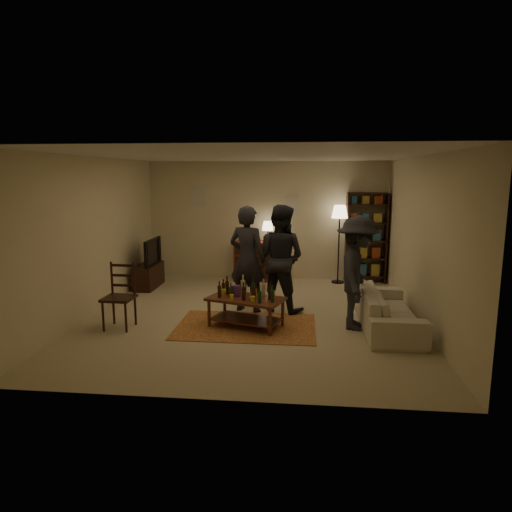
# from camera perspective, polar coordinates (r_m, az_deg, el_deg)

# --- Properties ---
(floor) EXTENTS (6.00, 6.00, 0.00)m
(floor) POSITION_cam_1_polar(r_m,az_deg,el_deg) (7.91, -0.49, -7.49)
(floor) COLOR #C6B793
(floor) RESTS_ON ground
(room_shell) EXTENTS (6.00, 6.00, 6.00)m
(room_shell) POSITION_cam_1_polar(r_m,az_deg,el_deg) (10.60, -2.21, 6.97)
(room_shell) COLOR beige
(room_shell) RESTS_ON ground
(rug) EXTENTS (2.20, 1.50, 0.01)m
(rug) POSITION_cam_1_polar(r_m,az_deg,el_deg) (7.37, -1.26, -8.78)
(rug) COLOR maroon
(rug) RESTS_ON ground
(coffee_table) EXTENTS (1.31, 0.98, 0.82)m
(coffee_table) POSITION_cam_1_polar(r_m,az_deg,el_deg) (7.25, -1.28, -5.66)
(coffee_table) COLOR #5E2D1A
(coffee_table) RESTS_ON ground
(dining_chair) EXTENTS (0.47, 0.47, 1.05)m
(dining_chair) POSITION_cam_1_polar(r_m,az_deg,el_deg) (7.53, -16.61, -4.45)
(dining_chair) COLOR black
(dining_chair) RESTS_ON ground
(tv_stand) EXTENTS (0.40, 1.00, 1.06)m
(tv_stand) POSITION_cam_1_polar(r_m,az_deg,el_deg) (10.06, -13.30, -1.68)
(tv_stand) COLOR black
(tv_stand) RESTS_ON ground
(dresser) EXTENTS (1.00, 0.50, 1.36)m
(dresser) POSITION_cam_1_polar(r_m,az_deg,el_deg) (10.44, 0.12, -0.47)
(dresser) COLOR maroon
(dresser) RESTS_ON ground
(bookshelf) EXTENTS (0.90, 0.34, 2.02)m
(bookshelf) POSITION_cam_1_polar(r_m,az_deg,el_deg) (10.46, 13.58, 2.36)
(bookshelf) COLOR black
(bookshelf) RESTS_ON ground
(floor_lamp) EXTENTS (0.36, 0.36, 1.74)m
(floor_lamp) POSITION_cam_1_polar(r_m,az_deg,el_deg) (10.22, 10.41, 4.80)
(floor_lamp) COLOR black
(floor_lamp) RESTS_ON ground
(sofa) EXTENTS (0.81, 2.08, 0.61)m
(sofa) POSITION_cam_1_polar(r_m,az_deg,el_deg) (7.52, 16.16, -6.43)
(sofa) COLOR beige
(sofa) RESTS_ON ground
(person_left) EXTENTS (0.80, 0.66, 1.88)m
(person_left) POSITION_cam_1_polar(r_m,az_deg,el_deg) (7.97, -1.07, -0.39)
(person_left) COLOR #232229
(person_left) RESTS_ON ground
(person_right) EXTENTS (1.13, 1.02, 1.89)m
(person_right) POSITION_cam_1_polar(r_m,az_deg,el_deg) (8.03, 3.00, -0.28)
(person_right) COLOR #222328
(person_right) RESTS_ON ground
(person_by_sofa) EXTENTS (0.84, 1.24, 1.78)m
(person_by_sofa) POSITION_cam_1_polar(r_m,az_deg,el_deg) (7.26, 12.56, -2.07)
(person_by_sofa) COLOR #282830
(person_by_sofa) RESTS_ON ground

